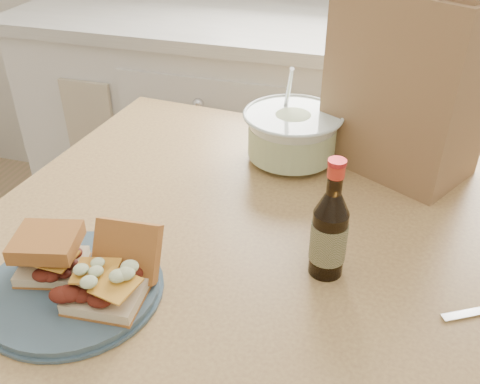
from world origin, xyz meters
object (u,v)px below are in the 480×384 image
(coleslaw_bowl, at_px, (292,137))
(beer_bottle, at_px, (329,233))
(plate, at_px, (73,288))
(dining_table, at_px, (240,284))
(paper_bag, at_px, (407,83))

(coleslaw_bowl, height_order, beer_bottle, coleslaw_bowl)
(plate, height_order, beer_bottle, beer_bottle)
(dining_table, height_order, plate, plate)
(plate, height_order, coleslaw_bowl, coleslaw_bowl)
(plate, relative_size, beer_bottle, 1.29)
(dining_table, bearing_deg, plate, -129.46)
(dining_table, bearing_deg, beer_bottle, -13.80)
(dining_table, height_order, coleslaw_bowl, coleslaw_bowl)
(coleslaw_bowl, relative_size, paper_bag, 0.58)
(plate, distance_m, beer_bottle, 0.41)
(coleslaw_bowl, bearing_deg, dining_table, -95.25)
(coleslaw_bowl, relative_size, beer_bottle, 1.03)
(plate, relative_size, coleslaw_bowl, 1.26)
(beer_bottle, bearing_deg, plate, -160.11)
(dining_table, distance_m, beer_bottle, 0.26)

